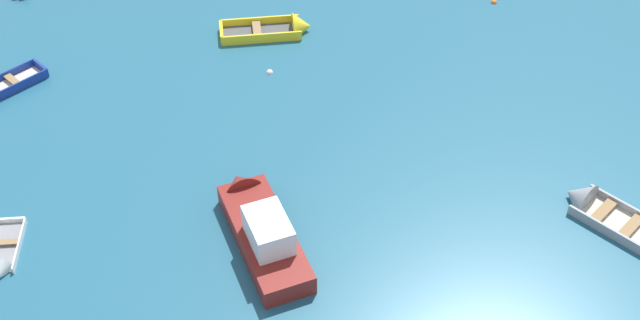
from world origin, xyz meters
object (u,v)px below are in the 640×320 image
Objects in this scene: rowboat_white_cluster_outer at (1,263)px; mooring_buoy_outer_edge at (270,73)px; rowboat_yellow_cluster_inner at (285,29)px; motor_launch_maroon_back_row_right at (260,225)px; rowboat_grey_far_right at (597,208)px; mooring_buoy_trailing at (494,3)px.

rowboat_white_cluster_outer is 9.42× the size of mooring_buoy_outer_edge.
rowboat_yellow_cluster_inner is 0.74× the size of motor_launch_maroon_back_row_right.
rowboat_yellow_cluster_inner is 1.56× the size of rowboat_white_cluster_outer.
mooring_buoy_trailing is (-2.92, 14.60, -0.19)m from rowboat_grey_far_right.
motor_launch_maroon_back_row_right is at bearing -86.03° from rowboat_yellow_cluster_inner.
rowboat_white_cluster_outer is at bearing -165.76° from motor_launch_maroon_back_row_right.
mooring_buoy_trailing is at bearing 46.67° from rowboat_white_cluster_outer.
rowboat_yellow_cluster_inner is 13.33m from motor_launch_maroon_back_row_right.
mooring_buoy_trailing is 0.98× the size of mooring_buoy_outer_edge.
mooring_buoy_outer_edge is (7.69, 12.19, -0.12)m from rowboat_white_cluster_outer.
motor_launch_maroon_back_row_right is 10.03m from mooring_buoy_outer_edge.
motor_launch_maroon_back_row_right reaches higher than rowboat_white_cluster_outer.
mooring_buoy_outer_edge is (-13.47, 7.46, -0.19)m from rowboat_grey_far_right.
mooring_buoy_outer_edge is at bearing 151.04° from rowboat_grey_far_right.
motor_launch_maroon_back_row_right is at bearing 14.24° from rowboat_white_cluster_outer.
rowboat_yellow_cluster_inner is at bearing 140.75° from rowboat_grey_far_right.
motor_launch_maroon_back_row_right is (0.92, -13.29, 0.39)m from rowboat_yellow_cluster_inner.
rowboat_grey_far_right is at bearing 12.61° from rowboat_white_cluster_outer.
mooring_buoy_trailing is at bearing 101.32° from rowboat_grey_far_right.
rowboat_white_cluster_outer is 26.58m from mooring_buoy_trailing.
rowboat_yellow_cluster_inner is 17.08m from rowboat_grey_far_right.
rowboat_white_cluster_outer is (-21.16, -4.73, -0.07)m from rowboat_grey_far_right.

